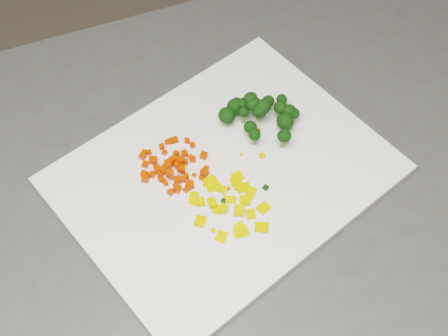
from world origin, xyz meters
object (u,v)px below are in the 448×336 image
object	(u,v)px
counter_block	(226,309)
cutting_board	(224,174)
pepper_pile	(228,205)
carrot_pile	(173,161)
broccoli_pile	(262,110)

from	to	relation	value
counter_block	cutting_board	size ratio (longest dim) A/B	2.49
cutting_board	pepper_pile	world-z (taller)	pepper_pile
counter_block	pepper_pile	world-z (taller)	pepper_pile
counter_block	cutting_board	distance (m)	0.46
counter_block	carrot_pile	xyz separation A→B (m)	(-0.06, 0.04, 0.47)
pepper_pile	counter_block	bearing A→B (deg)	73.25
broccoli_pile	carrot_pile	bearing A→B (deg)	-166.31
counter_block	cutting_board	xyz separation A→B (m)	(0.00, 0.01, 0.46)
pepper_pile	broccoli_pile	size ratio (longest dim) A/B	0.97
carrot_pile	broccoli_pile	bearing A→B (deg)	13.69
carrot_pile	broccoli_pile	distance (m)	0.14
carrot_pile	broccoli_pile	xyz separation A→B (m)	(0.14, 0.03, 0.01)
carrot_pile	broccoli_pile	size ratio (longest dim) A/B	0.83
counter_block	carrot_pile	distance (m)	0.48
cutting_board	carrot_pile	distance (m)	0.07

